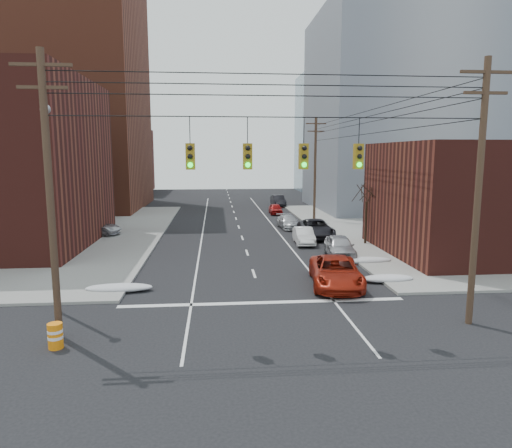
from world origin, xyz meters
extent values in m
plane|color=black|center=(0.00, 0.00, 0.00)|extent=(160.00, 160.00, 0.00)
cube|color=brown|center=(-24.00, 48.00, 15.00)|extent=(24.00, 20.00, 30.00)
cube|color=#4E1D17|center=(-26.00, 74.00, 6.00)|extent=(22.00, 18.00, 12.00)
cube|color=gray|center=(22.00, 44.00, 12.50)|extent=(22.00, 20.00, 25.00)
cube|color=gray|center=(24.00, 70.00, 11.00)|extent=(20.00, 18.00, 22.00)
cube|color=#4E1D17|center=(18.00, 16.00, 4.00)|extent=(16.00, 12.00, 8.00)
cylinder|color=#473323|center=(-8.50, 3.00, 5.50)|extent=(0.28, 0.28, 11.00)
cube|color=#473323|center=(-8.50, 3.00, 10.40)|extent=(2.20, 0.12, 0.12)
cube|color=#473323|center=(-8.50, 3.00, 9.60)|extent=(1.80, 0.12, 0.12)
cylinder|color=#473323|center=(8.50, 3.00, 5.50)|extent=(0.28, 0.28, 11.00)
cube|color=#473323|center=(8.50, 3.00, 10.40)|extent=(2.20, 0.12, 0.12)
cube|color=#473323|center=(8.50, 3.00, 9.60)|extent=(1.80, 0.12, 0.12)
cylinder|color=#473323|center=(8.50, 34.00, 5.50)|extent=(0.28, 0.28, 11.00)
cube|color=#473323|center=(8.50, 34.00, 10.40)|extent=(2.20, 0.12, 0.12)
cube|color=#473323|center=(8.50, 34.00, 9.60)|extent=(1.80, 0.12, 0.12)
cylinder|color=black|center=(0.00, 3.00, 8.60)|extent=(17.00, 0.04, 0.04)
cylinder|color=black|center=(-3.20, 3.00, 8.10)|extent=(0.03, 0.03, 1.00)
cube|color=olive|center=(-3.20, 3.00, 7.10)|extent=(0.35, 0.30, 1.00)
sphere|color=black|center=(-3.20, 2.83, 7.42)|extent=(0.20, 0.20, 0.20)
sphere|color=black|center=(-3.20, 2.83, 7.10)|extent=(0.20, 0.20, 0.20)
sphere|color=#0CE526|center=(-3.20, 2.83, 6.78)|extent=(0.20, 0.20, 0.20)
cylinder|color=black|center=(-1.00, 3.00, 8.10)|extent=(0.03, 0.03, 1.00)
cube|color=olive|center=(-1.00, 3.00, 7.10)|extent=(0.35, 0.30, 1.00)
sphere|color=black|center=(-1.00, 2.83, 7.42)|extent=(0.20, 0.20, 0.20)
sphere|color=black|center=(-1.00, 2.83, 7.10)|extent=(0.20, 0.20, 0.20)
sphere|color=#0CE526|center=(-1.00, 2.83, 6.78)|extent=(0.20, 0.20, 0.20)
cylinder|color=black|center=(1.20, 3.00, 8.10)|extent=(0.03, 0.03, 1.00)
cube|color=olive|center=(1.20, 3.00, 7.10)|extent=(0.35, 0.30, 1.00)
sphere|color=black|center=(1.20, 2.83, 7.42)|extent=(0.20, 0.20, 0.20)
sphere|color=black|center=(1.20, 2.83, 7.10)|extent=(0.20, 0.20, 0.20)
sphere|color=#0CE526|center=(1.20, 2.83, 6.78)|extent=(0.20, 0.20, 0.20)
cylinder|color=black|center=(3.40, 3.00, 8.10)|extent=(0.03, 0.03, 1.00)
cube|color=olive|center=(3.40, 3.00, 7.10)|extent=(0.35, 0.30, 1.00)
sphere|color=black|center=(3.40, 2.83, 7.42)|extent=(0.20, 0.20, 0.20)
sphere|color=black|center=(3.40, 2.83, 7.10)|extent=(0.20, 0.20, 0.20)
sphere|color=#0CE526|center=(3.40, 2.83, 6.78)|extent=(0.20, 0.20, 0.20)
cylinder|color=gray|center=(-9.50, 6.00, 4.50)|extent=(0.18, 0.18, 9.00)
sphere|color=gray|center=(-9.50, 6.00, 9.10)|extent=(0.44, 0.44, 0.44)
cylinder|color=black|center=(9.60, 20.00, 1.75)|extent=(0.20, 0.20, 3.50)
cylinder|color=black|center=(9.98, 20.12, 4.07)|extent=(0.27, 0.82, 1.19)
cylinder|color=black|center=(9.82, 20.57, 4.16)|extent=(1.17, 0.54, 1.38)
cylinder|color=black|center=(9.17, 20.74, 4.19)|extent=(1.44, 1.00, 1.48)
cylinder|color=black|center=(9.20, 20.06, 4.07)|extent=(0.17, 0.84, 1.19)
cylinder|color=black|center=(9.15, 19.58, 4.16)|extent=(0.82, 0.99, 1.40)
cylinder|color=black|center=(9.66, 19.15, 4.19)|extent=(1.74, 0.21, 1.43)
cylinder|color=black|center=(9.93, 19.77, 4.07)|extent=(0.48, 0.73, 1.20)
ellipsoid|color=silver|center=(-7.40, 9.00, 0.21)|extent=(3.50, 1.08, 0.42)
ellipsoid|color=silver|center=(7.40, 9.50, 0.21)|extent=(3.00, 1.08, 0.42)
ellipsoid|color=silver|center=(7.40, 14.00, 0.21)|extent=(4.00, 1.08, 0.42)
imported|color=maroon|center=(4.27, 9.01, 0.79)|extent=(3.38, 5.99, 1.58)
imported|color=#B4B3B8|center=(6.40, 15.99, 0.77)|extent=(2.18, 4.64, 1.53)
imported|color=silver|center=(4.80, 20.90, 0.66)|extent=(1.60, 4.09, 1.33)
imported|color=black|center=(6.40, 23.69, 0.78)|extent=(2.69, 5.66, 1.56)
imported|color=#B2B3B7|center=(4.80, 28.76, 0.63)|extent=(2.09, 4.43, 1.25)
imported|color=#980E0D|center=(4.94, 39.43, 0.63)|extent=(1.54, 3.70, 1.25)
imported|color=black|center=(6.40, 47.82, 0.76)|extent=(1.73, 4.65, 1.52)
imported|color=silver|center=(-15.66, 22.77, 0.88)|extent=(4.68, 2.55, 1.46)
imported|color=#B5B4BA|center=(-12.88, 25.84, 0.79)|extent=(4.89, 2.94, 1.27)
imported|color=#A5A6AA|center=(-16.74, 30.54, 0.83)|extent=(4.16, 2.20, 1.35)
cylinder|color=orange|center=(-8.28, 1.95, 0.48)|extent=(0.71, 0.71, 0.97)
cylinder|color=white|center=(-8.28, 1.95, 0.68)|extent=(0.73, 0.73, 0.12)
cylinder|color=white|center=(-8.28, 1.95, 0.44)|extent=(0.73, 0.73, 0.12)
camera|label=1|loc=(-2.26, -14.81, 7.19)|focal=32.00mm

